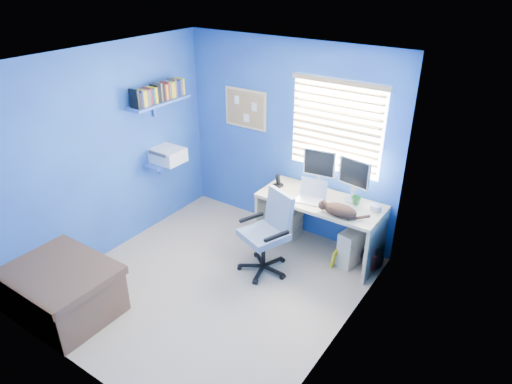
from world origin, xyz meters
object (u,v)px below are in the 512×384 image
Objects in this scene: cat at (340,210)px; office_chair at (267,243)px; desk at (319,226)px; laptop at (310,192)px; tower_pc at (354,246)px.

cat is 0.40× the size of office_chair.
desk is 0.50m from laptop.
cat reaches higher than tower_pc.
laptop is 0.73× the size of tower_pc.
laptop reaches higher than cat.
laptop reaches higher than tower_pc.
cat is at bearing -100.04° from tower_pc.
cat reaches higher than desk.
office_chair is (-0.24, -0.56, -0.49)m from laptop.
laptop reaches higher than desk.
laptop is 0.78m from office_chair.
laptop is 0.85× the size of cat.
cat is 0.86× the size of tower_pc.
laptop is at bearing -137.08° from desk.
office_chair reaches higher than cat.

